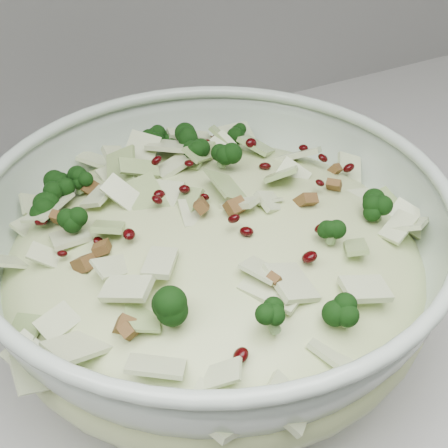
# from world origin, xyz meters

# --- Properties ---
(mixing_bowl) EXTENTS (0.48, 0.48, 0.15)m
(mixing_bowl) POSITION_xyz_m (0.18, 1.60, 0.98)
(mixing_bowl) COLOR #B6C8B7
(mixing_bowl) RESTS_ON counter
(salad) EXTENTS (0.42, 0.42, 0.15)m
(salad) POSITION_xyz_m (0.18, 1.60, 1.00)
(salad) COLOR beige
(salad) RESTS_ON mixing_bowl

